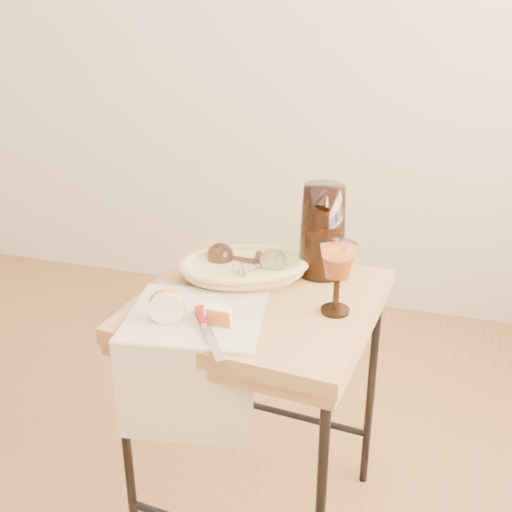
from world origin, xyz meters
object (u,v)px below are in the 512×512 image
(table_knife, at_px, (208,330))
(pitcher, at_px, (323,230))
(side_table, at_px, (258,415))
(goblet_lying_b, at_px, (259,266))
(goblet_lying_a, at_px, (236,258))
(wine_goblet, at_px, (337,278))
(bread_basket, at_px, (244,270))
(apple_half, at_px, (167,304))
(tea_towel, at_px, (196,316))

(table_knife, bearing_deg, pitcher, 123.09)
(side_table, distance_m, goblet_lying_b, 0.42)
(goblet_lying_a, bearing_deg, wine_goblet, 158.58)
(goblet_lying_b, distance_m, wine_goblet, 0.24)
(bread_basket, relative_size, goblet_lying_b, 2.53)
(side_table, bearing_deg, apple_half, -132.56)
(goblet_lying_b, bearing_deg, bread_basket, 109.97)
(tea_towel, xyz_separation_m, apple_half, (-0.05, -0.04, 0.04))
(wine_goblet, bearing_deg, bread_basket, 156.69)
(side_table, relative_size, goblet_lying_a, 6.15)
(pitcher, distance_m, apple_half, 0.47)
(tea_towel, distance_m, apple_half, 0.08)
(side_table, relative_size, wine_goblet, 4.08)
(goblet_lying_b, xyz_separation_m, wine_goblet, (0.22, -0.10, 0.04))
(goblet_lying_a, relative_size, goblet_lying_b, 0.97)
(bread_basket, height_order, table_knife, bread_basket)
(bread_basket, xyz_separation_m, apple_half, (-0.10, -0.27, 0.02))
(bread_basket, height_order, goblet_lying_b, goblet_lying_b)
(pitcher, relative_size, apple_half, 3.30)
(side_table, bearing_deg, goblet_lying_b, 105.45)
(side_table, height_order, tea_towel, tea_towel)
(goblet_lying_b, xyz_separation_m, apple_half, (-0.14, -0.25, -0.00))
(goblet_lying_b, relative_size, table_knife, 0.53)
(side_table, height_order, wine_goblet, wine_goblet)
(table_knife, bearing_deg, bread_basket, 149.30)
(side_table, distance_m, tea_towel, 0.41)
(bread_basket, distance_m, apple_half, 0.29)
(bread_basket, bearing_deg, pitcher, 1.32)
(apple_half, bearing_deg, tea_towel, 20.40)
(bread_basket, xyz_separation_m, pitcher, (0.19, 0.09, 0.10))
(tea_towel, bearing_deg, table_knife, -59.33)
(wine_goblet, bearing_deg, table_knife, -143.06)
(pitcher, bearing_deg, goblet_lying_a, -148.04)
(side_table, xyz_separation_m, wine_goblet, (0.20, -0.02, 0.45))
(goblet_lying_a, bearing_deg, side_table, 133.27)
(side_table, height_order, goblet_lying_a, goblet_lying_a)
(tea_towel, height_order, goblet_lying_a, goblet_lying_a)
(goblet_lying_b, distance_m, table_knife, 0.29)
(tea_towel, bearing_deg, bread_basket, 70.05)
(side_table, xyz_separation_m, goblet_lying_a, (-0.09, 0.11, 0.41))
(tea_towel, distance_m, pitcher, 0.41)
(tea_towel, height_order, table_knife, table_knife)
(tea_towel, xyz_separation_m, goblet_lying_a, (0.02, 0.24, 0.05))
(wine_goblet, height_order, apple_half, wine_goblet)
(tea_towel, height_order, pitcher, pitcher)
(bread_basket, xyz_separation_m, goblet_lying_a, (-0.03, 0.01, 0.02))
(goblet_lying_a, height_order, apple_half, apple_half)
(bread_basket, relative_size, table_knife, 1.34)
(goblet_lying_b, relative_size, pitcher, 0.42)
(apple_half, distance_m, table_knife, 0.12)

